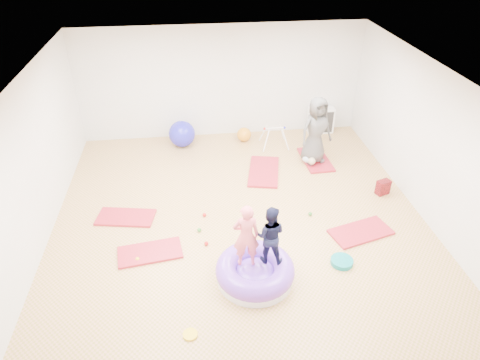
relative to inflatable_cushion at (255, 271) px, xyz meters
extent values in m
cube|color=tan|center=(-0.05, 1.26, -0.16)|extent=(7.00, 8.00, 0.01)
cube|color=white|center=(-0.05, 1.26, 2.64)|extent=(7.00, 8.00, 0.01)
cube|color=silver|center=(-0.05, 5.26, 1.24)|extent=(7.00, 0.01, 2.80)
cube|color=silver|center=(-3.55, 1.26, 1.24)|extent=(0.01, 8.00, 2.80)
cube|color=silver|center=(3.45, 1.26, 1.24)|extent=(0.01, 8.00, 2.80)
cube|color=#B42133|center=(-1.71, 0.81, -0.13)|extent=(1.15, 0.69, 0.05)
cube|color=#B42133|center=(-2.22, 1.87, -0.13)|extent=(1.17, 0.73, 0.05)
cube|color=#B42133|center=(0.70, 3.19, -0.13)|extent=(0.91, 1.40, 0.05)
cube|color=#B42133|center=(2.11, 0.88, -0.13)|extent=(1.23, 0.84, 0.05)
cube|color=#B42133|center=(2.00, 3.58, -0.13)|extent=(0.63, 1.19, 0.05)
cylinder|color=white|center=(0.00, 0.00, -0.09)|extent=(1.23, 1.23, 0.14)
torus|color=#763DD0|center=(0.00, 0.00, 0.04)|extent=(1.27, 1.27, 0.34)
ellipsoid|color=#763DD0|center=(0.00, 0.00, -0.04)|extent=(0.67, 0.67, 0.30)
imported|color=#FF6B7B|center=(-0.14, 0.04, 0.77)|extent=(0.41, 0.28, 1.12)
imported|color=#121532|center=(0.23, 0.08, 0.72)|extent=(0.58, 0.51, 1.01)
imported|color=#494949|center=(1.91, 3.50, 0.67)|extent=(0.87, 0.70, 1.56)
ellipsoid|color=silver|center=(1.81, 3.43, -0.01)|extent=(0.36, 0.23, 0.20)
sphere|color=#C8B088|center=(1.81, 3.26, 0.02)|extent=(0.17, 0.17, 0.17)
sphere|color=red|center=(-0.72, 1.74, -0.12)|extent=(0.07, 0.07, 0.07)
sphere|color=#30802C|center=(-0.05, 0.98, -0.12)|extent=(0.07, 0.07, 0.07)
sphere|color=#30802C|center=(1.32, 1.51, -0.12)|extent=(0.07, 0.07, 0.07)
sphere|color=#30802C|center=(-0.84, 1.29, -0.12)|extent=(0.07, 0.07, 0.07)
sphere|color=yellow|center=(-1.91, 0.65, -0.12)|extent=(0.07, 0.07, 0.07)
sphere|color=red|center=(-0.73, 0.90, -0.12)|extent=(0.07, 0.07, 0.07)
sphere|color=#2320C4|center=(-1.10, 4.71, 0.17)|extent=(0.65, 0.65, 0.65)
sphere|color=orange|center=(0.46, 4.78, 0.02)|extent=(0.36, 0.36, 0.36)
cylinder|color=white|center=(0.92, 4.18, 0.12)|extent=(0.19, 0.20, 0.51)
cylinder|color=white|center=(0.92, 4.62, 0.12)|extent=(0.19, 0.20, 0.51)
cylinder|color=white|center=(1.40, 4.18, 0.12)|extent=(0.19, 0.20, 0.51)
cylinder|color=white|center=(1.40, 4.62, 0.12)|extent=(0.19, 0.20, 0.51)
cylinder|color=white|center=(1.16, 4.40, 0.34)|extent=(0.50, 0.03, 0.03)
sphere|color=red|center=(0.91, 4.40, 0.34)|extent=(0.06, 0.06, 0.06)
sphere|color=#2320C4|center=(1.41, 4.40, 0.34)|extent=(0.06, 0.06, 0.06)
cube|color=white|center=(2.52, 5.06, 0.18)|extent=(0.66, 0.32, 0.66)
cube|color=#2B2B2B|center=(2.52, 4.90, 0.18)|extent=(0.57, 0.02, 0.57)
cube|color=white|center=(2.52, 5.01, 0.18)|extent=(0.02, 0.23, 0.58)
cube|color=white|center=(2.52, 5.01, 0.18)|extent=(0.58, 0.23, 0.02)
cylinder|color=#0B797F|center=(1.50, 0.16, -0.11)|extent=(0.38, 0.38, 0.08)
cube|color=#A00F18|center=(3.01, 2.06, 0.00)|extent=(0.31, 0.25, 0.31)
cylinder|color=yellow|center=(-1.06, -0.96, -0.14)|extent=(0.21, 0.21, 0.03)
camera|label=1|loc=(-0.85, -4.87, 4.92)|focal=32.00mm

